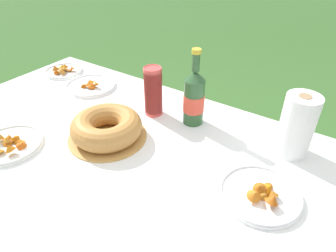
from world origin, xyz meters
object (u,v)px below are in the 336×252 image
Objects in this scene: snack_plate_near at (261,193)px; snack_plate_right at (63,70)px; cider_bottle_green at (194,98)px; snack_plate_far at (9,144)px; paper_towel_roll at (297,126)px; cup_stack at (153,92)px; snack_plate_left at (91,85)px; bundt_cake at (107,128)px.

snack_plate_right is (-1.15, 0.25, 0.00)m from snack_plate_near.
snack_plate_far is (-0.45, -0.50, -0.10)m from cider_bottle_green.
snack_plate_near is at bearing 18.42° from snack_plate_far.
snack_plate_far is (-0.81, -0.27, -0.00)m from snack_plate_near.
paper_towel_roll is at bearing 0.11° from snack_plate_right.
cider_bottle_green is 1.37× the size of paper_towel_roll.
cup_stack is 0.54m from paper_towel_roll.
snack_plate_near is at bearing -32.58° from cider_bottle_green.
snack_plate_right is at bearing 178.28° from cider_bottle_green.
snack_plate_left is at bearing 177.23° from cup_stack.
paper_towel_roll is (0.37, 0.03, -0.00)m from cider_bottle_green.
snack_plate_far is 1.08× the size of paper_towel_roll.
bundt_cake reaches higher than snack_plate_far.
cider_bottle_green reaches higher than snack_plate_near.
cup_stack is at bearing -168.52° from cider_bottle_green.
snack_plate_left reaches higher than snack_plate_far.
paper_towel_roll reaches higher than bundt_cake.
cup_stack is 0.40m from snack_plate_left.
bundt_cake reaches higher than snack_plate_near.
cup_stack reaches higher than snack_plate_far.
paper_towel_roll is (0.58, 0.29, 0.06)m from bundt_cake.
bundt_cake is 1.46× the size of snack_plate_right.
snack_plate_right reaches higher than snack_plate_far.
cider_bottle_green reaches higher than cup_stack.
snack_plate_right is at bearing 123.12° from snack_plate_far.
snack_plate_right is at bearing -179.89° from paper_towel_roll.
cider_bottle_green is 0.80m from snack_plate_right.
snack_plate_far is 0.98m from paper_towel_roll.
snack_plate_near is 0.27m from paper_towel_roll.
bundt_cake is at bearing -176.31° from snack_plate_near.
bundt_cake is 0.57m from snack_plate_near.
paper_towel_roll is (0.54, 0.06, 0.01)m from cup_stack.
snack_plate_right is 0.83× the size of snack_plate_far.
bundt_cake is 0.34m from cider_bottle_green.
cup_stack is at bearing -2.77° from snack_plate_left.
cup_stack is 0.86× the size of snack_plate_far.
snack_plate_near is (0.36, -0.23, -0.10)m from cider_bottle_green.
bundt_cake reaches higher than snack_plate_right.
cup_stack is at bearing 80.39° from bundt_cake.
cider_bottle_green is at bearing 52.28° from bundt_cake.
snack_plate_right is 0.90× the size of paper_towel_roll.
snack_plate_left is at bearing 144.25° from bundt_cake.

